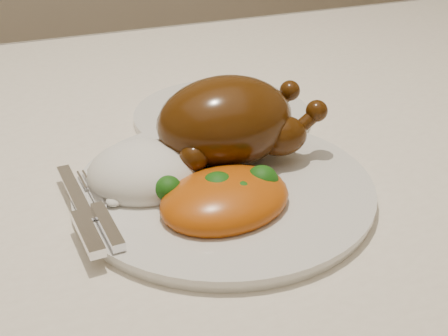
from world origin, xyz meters
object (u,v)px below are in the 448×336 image
object	(u,v)px
dinner_plate	(224,190)
side_plate	(222,116)
roast_chicken	(229,121)
dining_table	(98,256)

from	to	relation	value
dinner_plate	side_plate	bearing A→B (deg)	70.41
side_plate	dinner_plate	bearing A→B (deg)	-109.59
dinner_plate	roast_chicken	world-z (taller)	roast_chicken
side_plate	roast_chicken	size ratio (longest dim) A/B	1.23
dining_table	dinner_plate	xyz separation A→B (m)	(0.13, -0.08, 0.11)
dining_table	dinner_plate	distance (m)	0.19
dining_table	side_plate	xyz separation A→B (m)	(0.19, 0.09, 0.11)
dining_table	side_plate	bearing A→B (deg)	26.32
dining_table	roast_chicken	size ratio (longest dim) A/B	8.68
side_plate	roast_chicken	distance (m)	0.14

